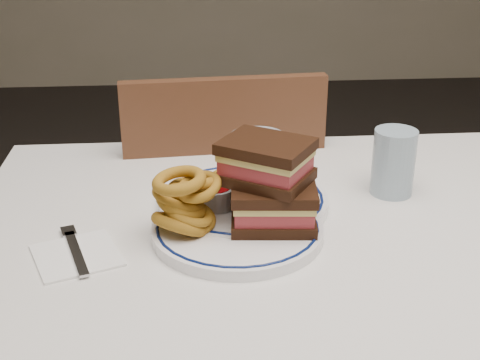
{
  "coord_description": "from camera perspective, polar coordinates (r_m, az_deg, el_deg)",
  "views": [
    {
      "loc": [
        -0.25,
        -0.92,
        1.26
      ],
      "look_at": [
        -0.18,
        0.05,
        0.82
      ],
      "focal_mm": 50.0,
      "sensor_mm": 36.0,
      "label": 1
    }
  ],
  "objects": [
    {
      "name": "onion_rings_far",
      "position": [
        1.15,
        -0.18,
        -0.24
      ],
      "size": [
        0.13,
        0.1,
        0.07
      ],
      "color": "brown",
      "rests_on": "far_plate"
    },
    {
      "name": "onion_rings_main",
      "position": [
        1.03,
        -4.63,
        -1.73
      ],
      "size": [
        0.12,
        0.11,
        0.13
      ],
      "color": "brown",
      "rests_on": "main_plate"
    },
    {
      "name": "chair_far",
      "position": [
        1.6,
        -1.76,
        -4.6
      ],
      "size": [
        0.45,
        0.45,
        0.91
      ],
      "color": "#432915",
      "rests_on": "floor"
    },
    {
      "name": "far_plate",
      "position": [
        1.14,
        0.29,
        -1.81
      ],
      "size": [
        0.29,
        0.29,
        0.02
      ],
      "color": "white",
      "rests_on": "dining_table"
    },
    {
      "name": "dining_table",
      "position": [
        1.14,
        9.29,
        -8.98
      ],
      "size": [
        1.27,
        0.87,
        0.75
      ],
      "color": "silver",
      "rests_on": "floor"
    },
    {
      "name": "napkin_fork",
      "position": [
        1.03,
        -13.8,
        -6.16
      ],
      "size": [
        0.15,
        0.17,
        0.01
      ],
      "color": "white",
      "rests_on": "dining_table"
    },
    {
      "name": "reuben_sandwich",
      "position": [
        1.03,
        2.55,
        -0.29
      ],
      "size": [
        0.17,
        0.16,
        0.14
      ],
      "color": "black",
      "rests_on": "main_plate"
    },
    {
      "name": "water_glass",
      "position": [
        1.21,
        12.97,
        1.49
      ],
      "size": [
        0.08,
        0.08,
        0.12
      ],
      "primitive_type": "cylinder",
      "color": "#8FA8B9",
      "rests_on": "dining_table"
    },
    {
      "name": "beer_mug",
      "position": [
        1.08,
        1.63,
        0.32
      ],
      "size": [
        0.13,
        0.09,
        0.15
      ],
      "color": "black",
      "rests_on": "dining_table"
    },
    {
      "name": "ketchup_ramekin",
      "position": [
        1.1,
        -2.08,
        -1.34
      ],
      "size": [
        0.06,
        0.06,
        0.04
      ],
      "color": "silver",
      "rests_on": "main_plate"
    },
    {
      "name": "main_plate",
      "position": [
        1.05,
        -0.22,
        -4.26
      ],
      "size": [
        0.27,
        0.27,
        0.02
      ],
      "color": "white",
      "rests_on": "dining_table"
    }
  ]
}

